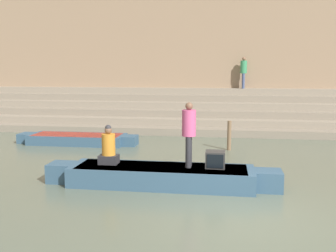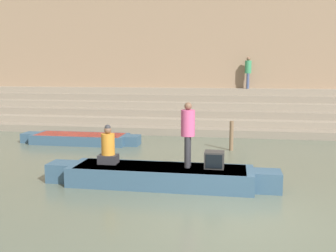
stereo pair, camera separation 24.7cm
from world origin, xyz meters
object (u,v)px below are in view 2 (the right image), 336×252
(person_rowing, at_px, (108,148))
(moored_boat_shore, at_px, (80,138))
(rowboat_main, at_px, (160,175))
(mooring_post, at_px, (231,136))
(tv_set, at_px, (214,160))
(person_standing, at_px, (188,130))
(person_on_steps, at_px, (248,70))

(person_rowing, xyz_separation_m, moored_boat_shore, (-2.90, 5.10, -0.72))
(rowboat_main, relative_size, mooring_post, 5.53)
(tv_set, height_order, mooring_post, mooring_post)
(person_rowing, height_order, mooring_post, person_rowing)
(rowboat_main, height_order, person_standing, person_standing)
(mooring_post, relative_size, person_on_steps, 0.66)
(rowboat_main, xyz_separation_m, person_standing, (0.71, 0.11, 1.20))
(person_standing, relative_size, tv_set, 3.37)
(moored_boat_shore, relative_size, person_on_steps, 2.95)
(person_rowing, bearing_deg, tv_set, 9.99)
(person_standing, distance_m, tv_set, 1.02)
(person_standing, relative_size, person_on_steps, 1.00)
(moored_boat_shore, height_order, mooring_post, mooring_post)
(rowboat_main, height_order, person_rowing, person_rowing)
(rowboat_main, xyz_separation_m, tv_set, (1.40, 0.11, 0.45))
(mooring_post, bearing_deg, person_rowing, -124.07)
(person_rowing, bearing_deg, rowboat_main, 5.43)
(moored_boat_shore, distance_m, person_on_steps, 9.96)
(tv_set, xyz_separation_m, mooring_post, (0.38, 4.78, -0.17))
(tv_set, height_order, moored_boat_shore, tv_set)
(rowboat_main, distance_m, tv_set, 1.47)
(person_on_steps, bearing_deg, mooring_post, -117.39)
(person_rowing, distance_m, person_on_steps, 12.58)
(mooring_post, bearing_deg, person_on_steps, 83.88)
(person_standing, distance_m, moored_boat_shore, 7.30)
(rowboat_main, height_order, person_on_steps, person_on_steps)
(moored_boat_shore, xyz_separation_m, mooring_post, (6.13, -0.33, 0.35))
(rowboat_main, relative_size, tv_set, 12.31)
(person_standing, bearing_deg, moored_boat_shore, 140.22)
(rowboat_main, bearing_deg, person_standing, 6.35)
(person_rowing, distance_m, moored_boat_shore, 5.91)
(rowboat_main, height_order, moored_boat_shore, rowboat_main)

